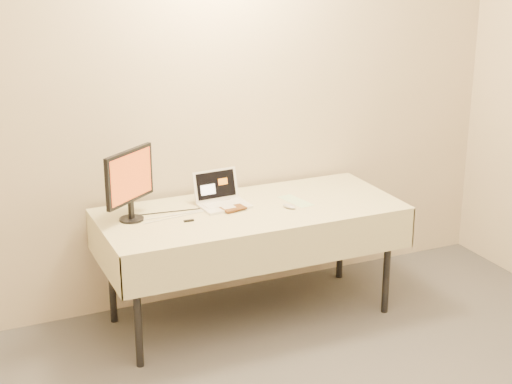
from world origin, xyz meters
name	(u,v)px	position (x,y,z in m)	size (l,w,h in m)	color
back_wall	(222,97)	(0.00, 2.50, 1.35)	(4.00, 0.10, 2.70)	beige
table	(251,218)	(0.00, 2.05, 0.68)	(1.86, 0.81, 0.74)	black
laptop	(221,197)	(-0.14, 2.19, 0.79)	(0.31, 0.28, 0.20)	white
monitor	(130,180)	(-0.72, 2.15, 0.99)	(0.34, 0.27, 0.43)	black
book	(218,195)	(-0.19, 2.10, 0.84)	(0.15, 0.02, 0.20)	brown
alarm_clock	(215,196)	(-0.14, 2.30, 0.76)	(0.10, 0.05, 0.04)	black
clicker	(289,206)	(0.22, 1.95, 0.75)	(0.05, 0.10, 0.02)	#B7B7B9
paper_form	(296,201)	(0.32, 2.06, 0.74)	(0.10, 0.26, 0.00)	#C0ECBB
usb_dongle	(189,221)	(-0.42, 1.99, 0.74)	(0.06, 0.02, 0.01)	black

